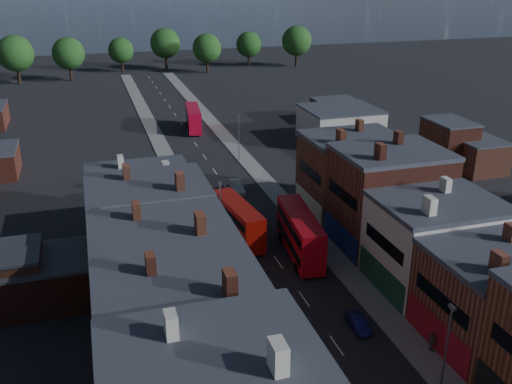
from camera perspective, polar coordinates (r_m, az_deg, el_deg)
pavement_west at (r=86.91m, az=-7.41°, el=0.38°), size 3.00×200.00×0.12m
pavement_east at (r=89.71m, az=0.79°, el=1.26°), size 3.00×200.00×0.12m
terrace_west at (r=39.88m, az=-5.93°, el=-18.53°), size 12.00×80.00×11.48m
lamp_post_1 at (r=46.97m, az=18.54°, el=-14.27°), size 0.25×0.70×8.12m
lamp_post_2 at (r=67.20m, az=-3.56°, el=-1.76°), size 0.25×0.70×8.12m
lamp_post_3 at (r=97.03m, az=-1.73°, el=5.73°), size 0.25×0.70×8.12m
bus_0 at (r=69.45m, az=-1.80°, el=-2.84°), size 3.87×11.27×4.77m
bus_1 at (r=65.83m, az=4.42°, el=-4.11°), size 4.05×12.31×5.22m
bus_2 at (r=117.51m, az=-6.30°, el=7.37°), size 3.71×11.14×4.72m
car_1 at (r=55.00m, az=10.19°, el=-12.78°), size 1.49×3.66×1.18m
car_2 at (r=74.98m, az=-2.44°, el=-2.52°), size 2.82×5.07×1.34m
car_3 at (r=84.66m, az=-1.85°, el=0.41°), size 2.33×4.84×1.36m
ped_1 at (r=59.56m, az=-1.61°, el=-8.89°), size 1.06×0.74×1.97m
ped_3 at (r=53.34m, az=17.19°, el=-14.11°), size 0.81×1.20×1.89m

